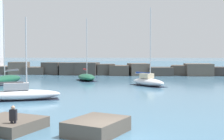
# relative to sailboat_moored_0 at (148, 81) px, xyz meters

# --- Properties ---
(ground_plane) EXTENTS (600.00, 600.00, 0.00)m
(ground_plane) POSITION_rel_sailboat_moored_0_xyz_m (-2.32, -26.11, -0.63)
(ground_plane) COLOR teal
(open_sea_beyond) EXTENTS (400.00, 116.00, 0.01)m
(open_sea_beyond) POSITION_rel_sailboat_moored_0_xyz_m (-2.32, 81.03, -0.62)
(open_sea_beyond) COLOR #386684
(open_sea_beyond) RESTS_ON ground
(breakwater_jetty) EXTENTS (67.99, 7.03, 2.53)m
(breakwater_jetty) POSITION_rel_sailboat_moored_0_xyz_m (-3.83, 20.95, 0.41)
(breakwater_jetty) COLOR brown
(breakwater_jetty) RESTS_ON ground
(foreground_rocks) EXTENTS (18.62, 7.74, 1.28)m
(foreground_rocks) POSITION_rel_sailboat_moored_0_xyz_m (-4.85, -26.94, -0.12)
(foreground_rocks) COLOR #4C443D
(foreground_rocks) RESTS_ON ground
(sailboat_moored_0) EXTENTS (5.20, 5.72, 10.20)m
(sailboat_moored_0) POSITION_rel_sailboat_moored_0_xyz_m (0.00, 0.00, 0.00)
(sailboat_moored_0) COLOR silver
(sailboat_moored_0) RESTS_ON ground
(sailboat_moored_1) EXTENTS (2.76, 7.18, 11.00)m
(sailboat_moored_1) POSITION_rel_sailboat_moored_0_xyz_m (-19.69, 0.79, 0.03)
(sailboat_moored_1) COLOR #195138
(sailboat_moored_1) RESTS_ON ground
(sailboat_moored_2) EXTENTS (7.39, 4.26, 7.58)m
(sailboat_moored_2) POSITION_rel_sailboat_moored_0_xyz_m (-11.87, -13.91, -0.04)
(sailboat_moored_2) COLOR silver
(sailboat_moored_2) RESTS_ON ground
(sailboat_moored_3) EXTENTS (4.35, 6.33, 9.72)m
(sailboat_moored_3) POSITION_rel_sailboat_moored_0_xyz_m (-9.50, 7.13, -0.06)
(sailboat_moored_3) COLOR #195138
(sailboat_moored_3) RESTS_ON ground
(person_on_rocks) EXTENTS (0.36, 0.22, 1.54)m
(person_on_rocks) POSITION_rel_sailboat_moored_0_xyz_m (-7.52, -25.67, 0.22)
(person_on_rocks) COLOR #282833
(person_on_rocks) RESTS_ON ground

